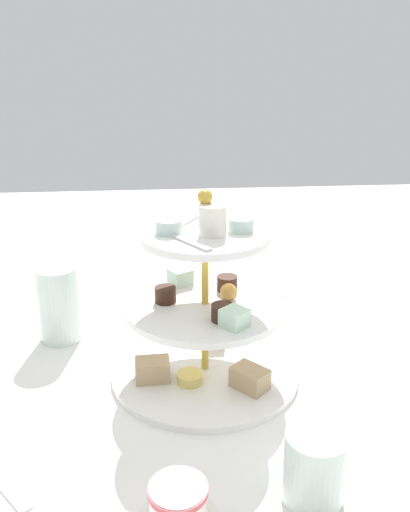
{
  "coord_description": "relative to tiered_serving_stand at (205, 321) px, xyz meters",
  "views": [
    {
      "loc": [
        0.66,
        -0.06,
        0.43
      ],
      "look_at": [
        0.0,
        0.0,
        0.18
      ],
      "focal_mm": 36.88,
      "sensor_mm": 36.0,
      "label": 1
    }
  ],
  "objects": [
    {
      "name": "ground_plane",
      "position": [
        -0.0,
        -0.0,
        -0.09
      ],
      "size": [
        2.4,
        2.4,
        0.0
      ],
      "primitive_type": "plane",
      "color": "white"
    },
    {
      "name": "tiered_serving_stand",
      "position": [
        0.0,
        0.0,
        0.0
      ],
      "size": [
        0.27,
        0.27,
        0.28
      ],
      "color": "white",
      "rests_on": "ground_plane"
    },
    {
      "name": "water_glass_tall_right",
      "position": [
        -0.13,
        -0.23,
        -0.02
      ],
      "size": [
        0.07,
        0.07,
        0.13
      ],
      "primitive_type": "cylinder",
      "color": "silver",
      "rests_on": "ground_plane"
    },
    {
      "name": "water_glass_short_left",
      "position": [
        0.24,
        0.09,
        -0.05
      ],
      "size": [
        0.06,
        0.06,
        0.08
      ],
      "primitive_type": "cylinder",
      "color": "silver",
      "rests_on": "ground_plane"
    },
    {
      "name": "teacup_with_saucer",
      "position": [
        0.27,
        -0.05,
        -0.06
      ],
      "size": [
        0.09,
        0.09,
        0.05
      ],
      "color": "white",
      "rests_on": "ground_plane"
    },
    {
      "name": "butter_knife_left",
      "position": [
        -0.29,
        0.1,
        -0.09
      ],
      "size": [
        0.08,
        0.16,
        0.0
      ],
      "primitive_type": "cube",
      "rotation": [
        0.0,
        0.0,
        4.29
      ],
      "color": "silver",
      "rests_on": "ground_plane"
    }
  ]
}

